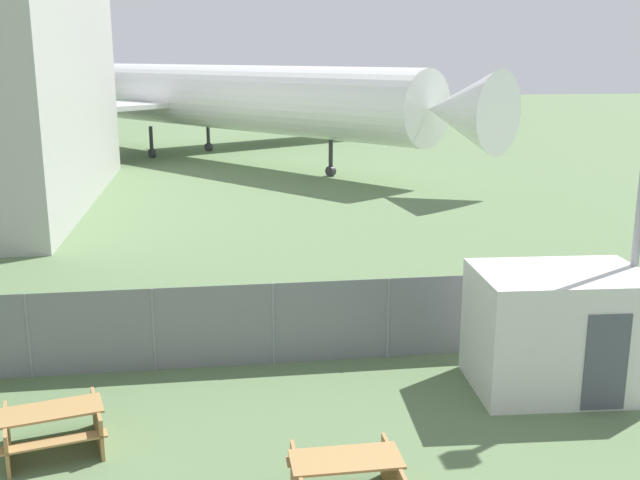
{
  "coord_description": "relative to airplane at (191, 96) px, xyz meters",
  "views": [
    {
      "loc": [
        -3.71,
        -4.25,
        6.57
      ],
      "look_at": [
        -1.1,
        14.02,
        2.0
      ],
      "focal_mm": 42.0,
      "sensor_mm": 36.0,
      "label": 1
    }
  ],
  "objects": [
    {
      "name": "perimeter_fence",
      "position": [
        5.02,
        -35.38,
        -3.04
      ],
      "size": [
        56.07,
        0.07,
        1.83
      ],
      "color": "gray",
      "rests_on": "ground"
    },
    {
      "name": "airplane",
      "position": [
        0.0,
        0.0,
        0.0
      ],
      "size": [
        32.24,
        38.12,
        11.88
      ],
      "rotation": [
        0.0,
        0.0,
        -0.9
      ],
      "color": "white",
      "rests_on": "ground"
    },
    {
      "name": "portable_cabin",
      "position": [
        8.0,
        -37.39,
        -2.74
      ],
      "size": [
        3.44,
        2.48,
        2.44
      ],
      "rotation": [
        0.0,
        0.0,
        -0.06
      ],
      "color": "silver",
      "rests_on": "ground"
    },
    {
      "name": "picnic_bench_near_cabin",
      "position": [
        3.1,
        -40.81,
        -3.48
      ],
      "size": [
        1.67,
        1.42,
        0.76
      ],
      "rotation": [
        0.0,
        0.0,
        0.01
      ],
      "color": "#A37A47",
      "rests_on": "ground"
    },
    {
      "name": "picnic_bench_open_grass",
      "position": [
        -1.55,
        -38.56,
        -3.48
      ],
      "size": [
        1.94,
        1.76,
        0.76
      ],
      "rotation": [
        0.0,
        0.0,
        0.24
      ],
      "color": "#A37A47",
      "rests_on": "ground"
    }
  ]
}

